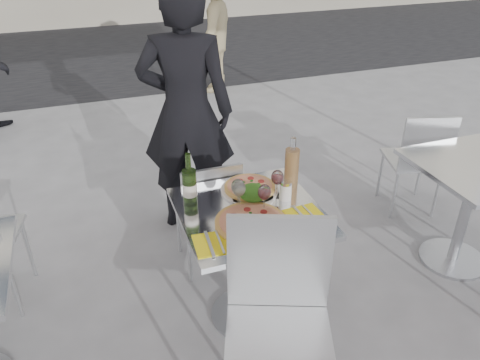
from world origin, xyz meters
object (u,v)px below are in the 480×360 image
object	(u,v)px
side_table_right	(471,194)
pizza_far	(250,188)
salad_plate	(253,194)
wineglass_white_a	(238,188)
napkin_right	(305,215)
carafe	(292,166)
side_chair_rfar	(419,156)
wine_bottle	(190,185)
sugar_shaker	(286,190)
chair_near	(279,310)
wineglass_red_b	(277,178)
pedestrian_b	(212,29)
wineglass_white_b	(239,190)
woman_diner	(186,113)
chair_far	(209,208)
main_table	(249,243)
wineglass_red_a	(264,193)
pizza_near	(251,222)

from	to	relation	value
side_table_right	pizza_far	size ratio (longest dim) A/B	2.34
salad_plate	wineglass_white_a	xyz separation A→B (m)	(-0.10, -0.02, 0.07)
side_table_right	napkin_right	world-z (taller)	napkin_right
salad_plate	carafe	bearing A→B (deg)	16.54
side_table_right	side_chair_rfar	bearing A→B (deg)	82.22
wine_bottle	sugar_shaker	xyz separation A→B (m)	(0.49, -0.12, -0.06)
chair_near	wineglass_red_b	distance (m)	0.74
salad_plate	pedestrian_b	bearing A→B (deg)	76.54
chair_near	wineglass_white_b	distance (m)	0.65
woman_diner	pizza_far	bearing A→B (deg)	119.74
wineglass_white_a	wineglass_red_b	xyz separation A→B (m)	(0.23, 0.02, 0.00)
woman_diner	salad_plate	size ratio (longest dim) A/B	8.14
sugar_shaker	wineglass_white_b	distance (m)	0.27
woman_diner	napkin_right	world-z (taller)	woman_diner
salad_plate	carafe	size ratio (longest dim) A/B	0.76
sugar_shaker	wineglass_white_a	world-z (taller)	wineglass_white_a
side_table_right	chair_far	distance (m)	1.66
pizza_far	salad_plate	world-z (taller)	salad_plate
main_table	pizza_far	size ratio (longest dim) A/B	2.34
wine_bottle	wineglass_white_b	world-z (taller)	wine_bottle
wineglass_red_a	napkin_right	bearing A→B (deg)	-31.28
wineglass_white_b	side_table_right	bearing A→B (deg)	-1.61
side_table_right	wineglass_red_a	distance (m)	1.47
salad_plate	wineglass_red_b	distance (m)	0.15
wine_bottle	napkin_right	distance (m)	0.61
salad_plate	sugar_shaker	bearing A→B (deg)	-16.31
wineglass_white_b	side_chair_rfar	bearing A→B (deg)	19.04
napkin_right	salad_plate	bearing A→B (deg)	127.33
side_table_right	wineglass_white_a	size ratio (longest dim) A/B	4.76
side_chair_rfar	wineglass_red_a	distance (m)	1.68
pedestrian_b	wineglass_red_b	xyz separation A→B (m)	(-0.79, -3.85, 0.06)
side_chair_rfar	pedestrian_b	distance (m)	3.40
side_table_right	wineglass_red_b	distance (m)	1.35
pizza_far	sugar_shaker	distance (m)	0.21
wineglass_red_b	wineglass_red_a	bearing A→B (deg)	-136.32
chair_near	wineglass_red_b	bearing A→B (deg)	89.12
pizza_far	wine_bottle	world-z (taller)	wine_bottle
woman_diner	sugar_shaker	world-z (taller)	woman_diner
salad_plate	wine_bottle	xyz separation A→B (m)	(-0.32, 0.07, 0.08)
chair_near	wineglass_red_a	distance (m)	0.60
woman_diner	pizza_near	size ratio (longest dim) A/B	4.95
main_table	chair_near	world-z (taller)	chair_near
side_chair_rfar	sugar_shaker	world-z (taller)	sugar_shaker
wineglass_red_a	napkin_right	distance (m)	0.24
wine_bottle	wineglass_red_b	size ratio (longest dim) A/B	1.87
side_table_right	salad_plate	bearing A→B (deg)	176.43
chair_far	pedestrian_b	bearing A→B (deg)	-106.58
chair_far	wineglass_white_a	size ratio (longest dim) A/B	5.18
wineglass_white_b	napkin_right	bearing A→B (deg)	-32.36
side_table_right	wineglass_red_b	world-z (taller)	wineglass_red_b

